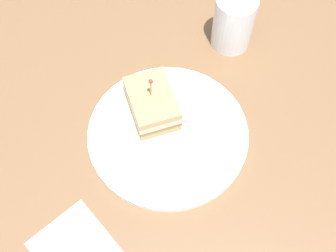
{
  "coord_description": "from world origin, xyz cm",
  "views": [
    {
      "loc": [
        0.65,
        33.03,
        62.42
      ],
      "look_at": [
        0.0,
        0.0,
        3.27
      ],
      "focal_mm": 44.2,
      "sensor_mm": 36.0,
      "label": 1
    }
  ],
  "objects_px": {
    "drink_glass": "(233,25)",
    "napkin": "(75,250)",
    "sandwich_half_center": "(152,104)",
    "plate": "(168,134)"
  },
  "relations": [
    {
      "from": "drink_glass",
      "to": "napkin",
      "type": "height_order",
      "value": "drink_glass"
    },
    {
      "from": "napkin",
      "to": "drink_glass",
      "type": "bearing_deg",
      "value": -123.96
    },
    {
      "from": "plate",
      "to": "napkin",
      "type": "xyz_separation_m",
      "value": [
        0.14,
        0.19,
        -0.01
      ]
    },
    {
      "from": "plate",
      "to": "sandwich_half_center",
      "type": "xyz_separation_m",
      "value": [
        0.03,
        -0.04,
        0.03
      ]
    },
    {
      "from": "sandwich_half_center",
      "to": "drink_glass",
      "type": "height_order",
      "value": "drink_glass"
    },
    {
      "from": "sandwich_half_center",
      "to": "napkin",
      "type": "relative_size",
      "value": 1.02
    },
    {
      "from": "napkin",
      "to": "sandwich_half_center",
      "type": "bearing_deg",
      "value": -116.61
    },
    {
      "from": "plate",
      "to": "sandwich_half_center",
      "type": "relative_size",
      "value": 2.31
    },
    {
      "from": "sandwich_half_center",
      "to": "drink_glass",
      "type": "relative_size",
      "value": 1.08
    },
    {
      "from": "drink_glass",
      "to": "napkin",
      "type": "xyz_separation_m",
      "value": [
        0.27,
        0.39,
        -0.05
      ]
    }
  ]
}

